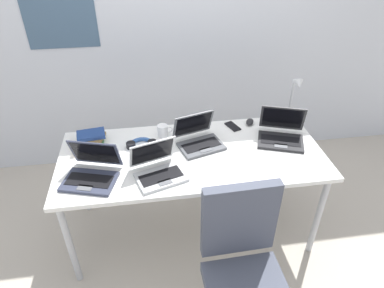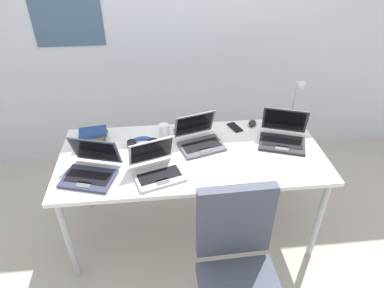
{
  "view_description": "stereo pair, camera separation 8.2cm",
  "coord_description": "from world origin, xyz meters",
  "px_view_note": "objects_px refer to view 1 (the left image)",
  "views": [
    {
      "loc": [
        -0.28,
        -1.88,
        2.13
      ],
      "look_at": [
        0.0,
        0.0,
        0.82
      ],
      "focal_mm": 32.22,
      "sensor_mm": 36.0,
      "label": 1
    },
    {
      "loc": [
        -0.2,
        -1.89,
        2.13
      ],
      "look_at": [
        0.0,
        0.0,
        0.82
      ],
      "focal_mm": 32.22,
      "sensor_mm": 36.0,
      "label": 2
    }
  ],
  "objects_px": {
    "headphones": "(142,145)",
    "office_chair": "(244,283)",
    "laptop_near_mouse": "(199,139)",
    "pill_bottle": "(76,149)",
    "computer_mouse": "(250,122)",
    "cell_phone": "(233,126)",
    "laptop_near_lamp": "(158,169)",
    "laptop_far_corner": "(281,134)",
    "coffee_mug": "(163,131)",
    "laptop_back_left": "(91,172)",
    "desk_lamp": "(293,101)",
    "book_stack": "(92,137)"
  },
  "relations": [
    {
      "from": "coffee_mug",
      "to": "office_chair",
      "type": "xyz_separation_m",
      "value": [
        0.35,
        -1.05,
        -0.39
      ]
    },
    {
      "from": "headphones",
      "to": "office_chair",
      "type": "distance_m",
      "value": 1.12
    },
    {
      "from": "laptop_near_lamp",
      "to": "computer_mouse",
      "type": "relative_size",
      "value": 3.83
    },
    {
      "from": "headphones",
      "to": "laptop_near_mouse",
      "type": "bearing_deg",
      "value": -4.42
    },
    {
      "from": "laptop_near_lamp",
      "to": "coffee_mug",
      "type": "xyz_separation_m",
      "value": [
        0.06,
        0.44,
        0.0
      ]
    },
    {
      "from": "laptop_near_mouse",
      "to": "pill_bottle",
      "type": "bearing_deg",
      "value": 179.3
    },
    {
      "from": "book_stack",
      "to": "cell_phone",
      "type": "bearing_deg",
      "value": 2.74
    },
    {
      "from": "laptop_near_lamp",
      "to": "computer_mouse",
      "type": "xyz_separation_m",
      "value": [
        0.74,
        0.51,
        -0.03
      ]
    },
    {
      "from": "laptop_near_lamp",
      "to": "coffee_mug",
      "type": "bearing_deg",
      "value": 81.92
    },
    {
      "from": "cell_phone",
      "to": "book_stack",
      "type": "relative_size",
      "value": 0.65
    },
    {
      "from": "laptop_far_corner",
      "to": "pill_bottle",
      "type": "relative_size",
      "value": 4.99
    },
    {
      "from": "computer_mouse",
      "to": "cell_phone",
      "type": "height_order",
      "value": "computer_mouse"
    },
    {
      "from": "laptop_near_mouse",
      "to": "office_chair",
      "type": "relative_size",
      "value": 0.38
    },
    {
      "from": "laptop_back_left",
      "to": "computer_mouse",
      "type": "distance_m",
      "value": 1.25
    },
    {
      "from": "laptop_back_left",
      "to": "laptop_near_lamp",
      "type": "bearing_deg",
      "value": -3.75
    },
    {
      "from": "laptop_far_corner",
      "to": "laptop_near_lamp",
      "type": "bearing_deg",
      "value": -163.32
    },
    {
      "from": "laptop_far_corner",
      "to": "pill_bottle",
      "type": "bearing_deg",
      "value": 178.58
    },
    {
      "from": "laptop_near_lamp",
      "to": "book_stack",
      "type": "distance_m",
      "value": 0.63
    },
    {
      "from": "laptop_near_mouse",
      "to": "cell_phone",
      "type": "xyz_separation_m",
      "value": [
        0.3,
        0.19,
        -0.04
      ]
    },
    {
      "from": "desk_lamp",
      "to": "office_chair",
      "type": "distance_m",
      "value": 1.35
    },
    {
      "from": "headphones",
      "to": "pill_bottle",
      "type": "xyz_separation_m",
      "value": [
        -0.44,
        -0.02,
        0.03
      ]
    },
    {
      "from": "desk_lamp",
      "to": "computer_mouse",
      "type": "distance_m",
      "value": 0.35
    },
    {
      "from": "laptop_near_lamp",
      "to": "office_chair",
      "type": "bearing_deg",
      "value": -55.39
    },
    {
      "from": "book_stack",
      "to": "desk_lamp",
      "type": "bearing_deg",
      "value": 1.12
    },
    {
      "from": "headphones",
      "to": "laptop_near_lamp",
      "type": "bearing_deg",
      "value": -73.47
    },
    {
      "from": "coffee_mug",
      "to": "headphones",
      "type": "bearing_deg",
      "value": -143.55
    },
    {
      "from": "laptop_near_mouse",
      "to": "office_chair",
      "type": "xyz_separation_m",
      "value": [
        0.11,
        -0.9,
        -0.39
      ]
    },
    {
      "from": "laptop_far_corner",
      "to": "laptop_back_left",
      "type": "height_order",
      "value": "laptop_far_corner"
    },
    {
      "from": "cell_phone",
      "to": "pill_bottle",
      "type": "xyz_separation_m",
      "value": [
        -1.14,
        -0.18,
        0.04
      ]
    },
    {
      "from": "laptop_back_left",
      "to": "office_chair",
      "type": "bearing_deg",
      "value": -37.3
    },
    {
      "from": "laptop_back_left",
      "to": "coffee_mug",
      "type": "height_order",
      "value": "laptop_back_left"
    },
    {
      "from": "desk_lamp",
      "to": "computer_mouse",
      "type": "relative_size",
      "value": 4.17
    },
    {
      "from": "laptop_near_lamp",
      "to": "laptop_far_corner",
      "type": "xyz_separation_m",
      "value": [
        0.9,
        0.27,
        0.0
      ]
    },
    {
      "from": "laptop_far_corner",
      "to": "coffee_mug",
      "type": "xyz_separation_m",
      "value": [
        -0.84,
        0.17,
        -0.0
      ]
    },
    {
      "from": "desk_lamp",
      "to": "pill_bottle",
      "type": "xyz_separation_m",
      "value": [
        -1.58,
        -0.16,
        -0.16
      ]
    },
    {
      "from": "desk_lamp",
      "to": "computer_mouse",
      "type": "xyz_separation_m",
      "value": [
        -0.3,
        0.05,
        -0.18
      ]
    },
    {
      "from": "laptop_back_left",
      "to": "headphones",
      "type": "bearing_deg",
      "value": 43.68
    },
    {
      "from": "headphones",
      "to": "office_chair",
      "type": "xyz_separation_m",
      "value": [
        0.51,
        -0.93,
        -0.36
      ]
    },
    {
      "from": "laptop_near_mouse",
      "to": "desk_lamp",
      "type": "bearing_deg",
      "value": 13.2
    },
    {
      "from": "laptop_back_left",
      "to": "book_stack",
      "type": "xyz_separation_m",
      "value": [
        -0.04,
        0.41,
        -0.01
      ]
    },
    {
      "from": "laptop_near_mouse",
      "to": "pill_bottle",
      "type": "xyz_separation_m",
      "value": [
        -0.84,
        0.01,
        -0.0
      ]
    },
    {
      "from": "headphones",
      "to": "pill_bottle",
      "type": "relative_size",
      "value": 2.71
    },
    {
      "from": "headphones",
      "to": "coffee_mug",
      "type": "distance_m",
      "value": 0.2
    },
    {
      "from": "pill_bottle",
      "to": "coffee_mug",
      "type": "bearing_deg",
      "value": 13.0
    },
    {
      "from": "coffee_mug",
      "to": "desk_lamp",
      "type": "bearing_deg",
      "value": 1.39
    },
    {
      "from": "desk_lamp",
      "to": "headphones",
      "type": "xyz_separation_m",
      "value": [
        -1.14,
        -0.14,
        -0.18
      ]
    },
    {
      "from": "laptop_back_left",
      "to": "pill_bottle",
      "type": "xyz_separation_m",
      "value": [
        -0.13,
        0.28,
        -0.0
      ]
    },
    {
      "from": "cell_phone",
      "to": "book_stack",
      "type": "bearing_deg",
      "value": 161.51
    },
    {
      "from": "cell_phone",
      "to": "headphones",
      "type": "height_order",
      "value": "headphones"
    },
    {
      "from": "laptop_near_mouse",
      "to": "laptop_far_corner",
      "type": "bearing_deg",
      "value": -2.44
    }
  ]
}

